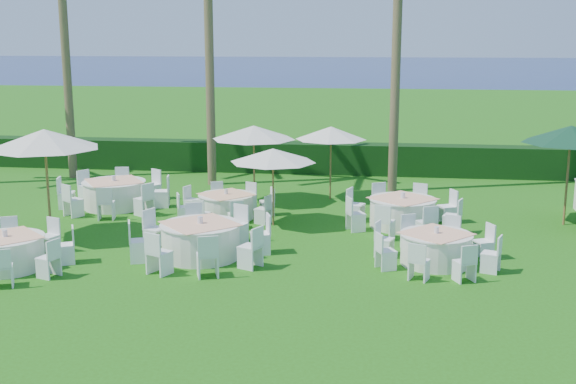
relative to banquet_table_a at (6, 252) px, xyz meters
name	(u,v)px	position (x,y,z in m)	size (l,w,h in m)	color
ground	(234,262)	(5.22, 1.15, -0.41)	(120.00, 120.00, 0.00)	#225C0F
hedge	(294,157)	(5.22, 13.15, 0.19)	(34.00, 1.00, 1.20)	black
ocean	(363,70)	(5.22, 103.15, -0.41)	(260.00, 260.00, 0.00)	#07104D
banquet_table_a	(6,252)	(0.00, 0.00, 0.00)	(3.05, 3.05, 0.94)	white
banquet_table_b	(201,239)	(4.33, 1.46, 0.05)	(3.42, 3.42, 1.04)	white
banquet_table_c	(436,248)	(10.07, 1.69, -0.01)	(2.98, 2.98, 0.93)	white
banquet_table_d	(114,194)	(0.27, 6.28, 0.05)	(3.50, 3.50, 1.05)	white
banquet_table_e	(226,206)	(4.12, 5.41, -0.02)	(2.88, 2.88, 0.90)	white
banquet_table_f	(402,212)	(9.35, 5.10, 0.03)	(3.30, 3.30, 1.01)	white
umbrella_a	(44,139)	(-0.15, 2.62, 2.31)	(2.92, 2.92, 2.98)	brown
umbrella_b	(273,155)	(5.64, 4.78, 1.64)	(2.48, 2.48, 2.25)	brown
umbrella_c	(254,132)	(4.58, 7.57, 1.92)	(2.73, 2.73, 2.56)	brown
umbrella_d	(331,133)	(7.02, 8.43, 1.83)	(2.36, 2.36, 2.46)	brown
umbrella_green	(571,134)	(14.03, 5.95, 2.24)	(2.75, 2.75, 2.91)	brown
palm_a	(63,11)	(-3.18, 10.94, 5.89)	(4.40, 4.13, 11.63)	brown
palm_b	(209,54)	(2.50, 10.32, 4.33)	(4.29, 4.34, 8.57)	brown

